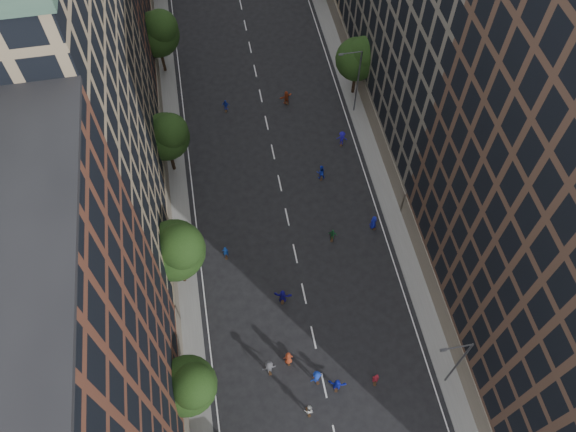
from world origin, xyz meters
The scene contains 26 objects.
ground centered at (0.00, 40.00, 0.00)m, with size 240.00×240.00×0.00m, color black.
sidewalk_left centered at (-12.00, 47.50, 0.07)m, with size 4.00×105.00×0.15m, color slate.
sidewalk_right centered at (12.00, 47.50, 0.07)m, with size 4.00×105.00×0.15m, color slate.
bldg_left_a centered at (-19.00, 11.00, 15.00)m, with size 14.00×22.00×30.00m, color brown.
bldg_left_b centered at (-19.00, 35.00, 17.00)m, with size 14.00×26.00×34.00m, color #8F7C5E.
tree_left_1 centered at (-11.02, 13.86, 5.55)m, with size 4.80×4.80×8.21m.
tree_left_2 centered at (-10.99, 25.83, 6.36)m, with size 5.60×5.60×9.45m.
tree_left_3 centered at (-11.02, 39.85, 5.82)m, with size 5.00×5.00×8.58m.
tree_left_4 centered at (-11.00, 55.84, 6.10)m, with size 5.40×5.40×9.08m.
tree_right_a centered at (11.38, 47.85, 5.63)m, with size 5.00×5.00×8.39m.
streetlamp_near centered at (10.37, 12.00, 5.17)m, with size 2.64×0.22×9.06m.
streetlamp_far centered at (10.37, 45.00, 5.17)m, with size 2.64×0.22×9.06m.
skater_3 centered at (-0.60, 14.05, 0.92)m, with size 1.19×0.68×1.84m, color #1431A8.
skater_5 centered at (1.02, 13.12, 0.86)m, with size 1.59×0.51×1.72m, color #1725BE.
skater_6 centered at (-2.69, 16.19, 0.91)m, with size 0.88×0.58×1.81m, color maroon.
skater_7 centered at (4.45, 13.04, 0.85)m, with size 0.62×0.41×1.70m, color maroon.
skater_8 centered at (-1.83, 11.51, 0.83)m, with size 0.81×0.63×1.66m, color silver.
skater_9 centered at (-4.51, 15.65, 0.96)m, with size 1.25×0.72×1.93m, color #48494E.
skater_10 centered at (4.05, 28.03, 0.78)m, with size 0.91×0.38×1.55m, color #1E6634.
skater_11 centered at (-2.15, 22.16, 0.92)m, with size 1.71×0.54×1.84m, color #17118D.
skater_12 centered at (8.50, 28.65, 0.89)m, with size 0.87×0.57×1.78m, color #121998.
skater_13 centered at (-6.88, 27.97, 0.82)m, with size 0.60×0.39×1.65m, color #1442A9.
skater_14 centered at (4.53, 35.91, 0.97)m, with size 0.94×0.73×1.93m, color #172DBC.
skater_15 centered at (7.92, 40.26, 0.94)m, with size 1.21×0.69×1.87m, color #1C14A3.
skater_16 centered at (-4.42, 47.91, 0.75)m, with size 0.88×0.37×1.50m, color #1630B9.
skater_17 centered at (2.87, 47.75, 0.89)m, with size 1.64×0.52×1.77m, color #9E391A.
Camera 1 is at (-5.74, -0.15, 49.42)m, focal length 35.00 mm.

